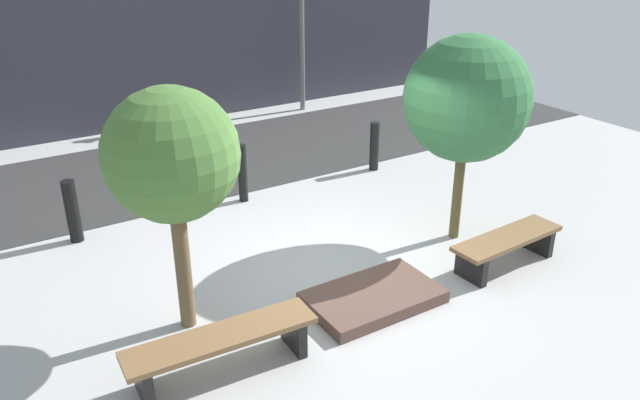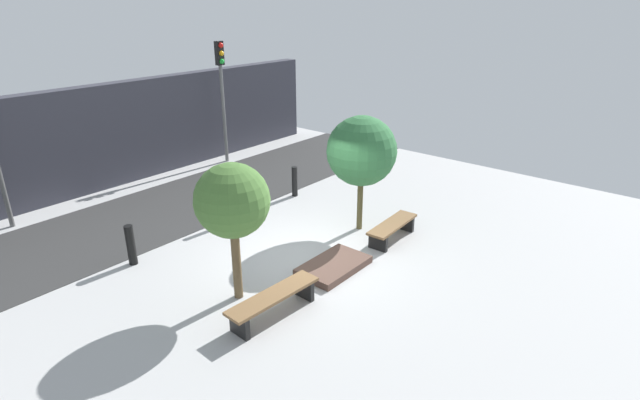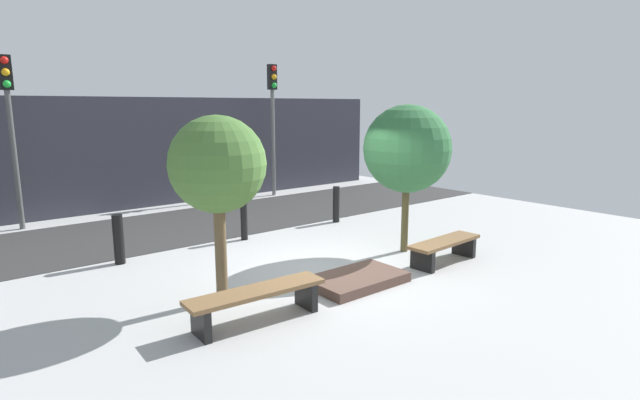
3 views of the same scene
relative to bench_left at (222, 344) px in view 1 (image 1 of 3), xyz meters
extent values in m
plane|color=#ACACAC|center=(2.06, 1.04, -0.34)|extent=(18.00, 18.00, 0.00)
cube|color=#303030|center=(2.06, 5.88, -0.34)|extent=(18.00, 3.66, 0.01)
cube|color=#33333D|center=(2.06, 8.89, 1.23)|extent=(16.20, 0.50, 3.14)
cube|color=black|center=(-0.81, 0.04, -0.14)|extent=(0.12, 0.46, 0.41)
cube|color=black|center=(0.81, -0.04, -0.14)|extent=(0.12, 0.46, 0.41)
cube|color=brown|center=(0.00, 0.00, 0.09)|extent=(2.00, 0.56, 0.06)
cube|color=black|center=(3.45, -0.03, -0.15)|extent=(0.12, 0.48, 0.38)
cube|color=black|center=(4.79, 0.03, -0.15)|extent=(0.12, 0.48, 0.38)
cube|color=brown|center=(4.12, 0.00, 0.07)|extent=(1.72, 0.56, 0.06)
cube|color=brown|center=(2.06, 0.20, -0.26)|extent=(1.59, 0.97, 0.16)
cylinder|color=brown|center=(0.00, 0.99, 0.50)|extent=(0.18, 0.18, 1.69)
sphere|color=#466F32|center=(0.00, 0.99, 1.73)|extent=(1.42, 1.42, 1.42)
cylinder|color=brown|center=(4.12, 0.99, 0.46)|extent=(0.14, 0.14, 1.60)
sphere|color=#326D3D|center=(4.12, 0.99, 1.74)|extent=(1.72, 1.72, 1.72)
cylinder|color=black|center=(-0.62, 3.80, 0.13)|extent=(0.19, 0.19, 0.94)
cylinder|color=black|center=(2.06, 3.80, 0.14)|extent=(0.15, 0.15, 0.97)
cylinder|color=black|center=(4.74, 3.80, 0.11)|extent=(0.17, 0.17, 0.91)
cylinder|color=slate|center=(5.68, 8.01, 1.75)|extent=(0.12, 0.12, 4.18)
camera|label=1|loc=(-1.89, -4.89, 3.92)|focal=35.00mm
camera|label=2|loc=(-5.49, -5.69, 5.22)|focal=28.00mm
camera|label=3|loc=(-3.38, -5.50, 2.57)|focal=28.00mm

